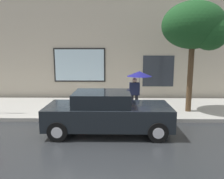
% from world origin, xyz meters
% --- Properties ---
extents(ground_plane, '(60.00, 60.00, 0.00)m').
position_xyz_m(ground_plane, '(0.00, 0.00, 0.00)').
color(ground_plane, '#282B2D').
extents(sidewalk, '(20.00, 4.00, 0.15)m').
position_xyz_m(sidewalk, '(0.00, 3.00, 0.07)').
color(sidewalk, '#A3A099').
rests_on(sidewalk, ground).
extents(building_facade, '(20.00, 0.67, 7.00)m').
position_xyz_m(building_facade, '(-0.00, 5.50, 3.48)').
color(building_facade, '#B2A893').
rests_on(building_facade, ground).
extents(parked_car, '(4.23, 1.81, 1.44)m').
position_xyz_m(parked_car, '(0.71, -0.10, 0.71)').
color(parked_car, black).
rests_on(parked_car, ground).
extents(fire_hydrant, '(0.30, 0.44, 0.77)m').
position_xyz_m(fire_hydrant, '(-0.51, 2.03, 0.53)').
color(fire_hydrant, red).
rests_on(fire_hydrant, sidewalk).
extents(pedestrian_with_umbrella, '(1.09, 1.09, 1.82)m').
position_xyz_m(pedestrian_with_umbrella, '(1.98, 2.03, 1.64)').
color(pedestrian_with_umbrella, black).
rests_on(pedestrian_with_umbrella, sidewalk).
extents(street_tree, '(2.66, 2.27, 4.76)m').
position_xyz_m(street_tree, '(4.41, 2.15, 3.82)').
color(street_tree, '#4C3823').
rests_on(street_tree, sidewalk).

